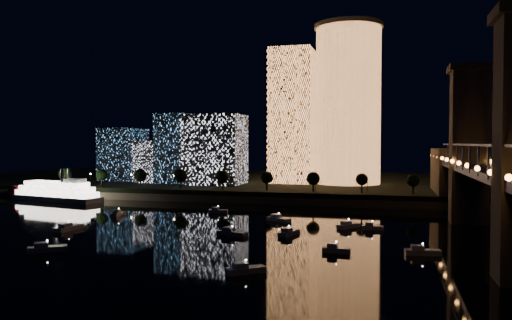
% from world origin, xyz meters
% --- Properties ---
extents(ground, '(520.00, 520.00, 0.00)m').
position_xyz_m(ground, '(0.00, 0.00, 0.00)').
color(ground, black).
rests_on(ground, ground).
extents(far_bank, '(420.00, 160.00, 5.00)m').
position_xyz_m(far_bank, '(0.00, 160.00, 2.50)').
color(far_bank, black).
rests_on(far_bank, ground).
extents(seawall, '(420.00, 6.00, 3.00)m').
position_xyz_m(seawall, '(0.00, 82.00, 1.50)').
color(seawall, '#6B5E4C').
rests_on(seawall, ground).
extents(tower_cylindrical, '(34.00, 34.00, 79.37)m').
position_xyz_m(tower_cylindrical, '(20.61, 134.13, 44.81)').
color(tower_cylindrical, '#FE9851').
rests_on(tower_cylindrical, far_bank).
extents(tower_rectangular, '(21.44, 21.44, 68.23)m').
position_xyz_m(tower_rectangular, '(-7.61, 132.94, 39.12)').
color(tower_rectangular, '#FE9851').
rests_on(tower_rectangular, far_bank).
extents(midrise_blocks, '(82.52, 35.88, 35.25)m').
position_xyz_m(midrise_blocks, '(-66.27, 119.83, 20.67)').
color(midrise_blocks, white).
rests_on(midrise_blocks, far_bank).
extents(truss_bridge, '(13.00, 266.00, 50.00)m').
position_xyz_m(truss_bridge, '(65.00, 3.72, 16.25)').
color(truss_bridge, '#18214E').
rests_on(truss_bridge, ground).
extents(riverboat, '(49.51, 19.46, 14.63)m').
position_xyz_m(riverboat, '(-102.29, 68.73, 3.75)').
color(riverboat, silver).
rests_on(riverboat, ground).
extents(motorboats, '(104.03, 82.64, 2.78)m').
position_xyz_m(motorboats, '(-1.20, 11.88, 0.81)').
color(motorboats, silver).
rests_on(motorboats, ground).
extents(esplanade_trees, '(165.66, 6.20, 8.60)m').
position_xyz_m(esplanade_trees, '(-37.92, 88.00, 10.46)').
color(esplanade_trees, black).
rests_on(esplanade_trees, far_bank).
extents(street_lamps, '(132.70, 0.70, 5.65)m').
position_xyz_m(street_lamps, '(-34.00, 94.00, 9.02)').
color(street_lamps, black).
rests_on(street_lamps, far_bank).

